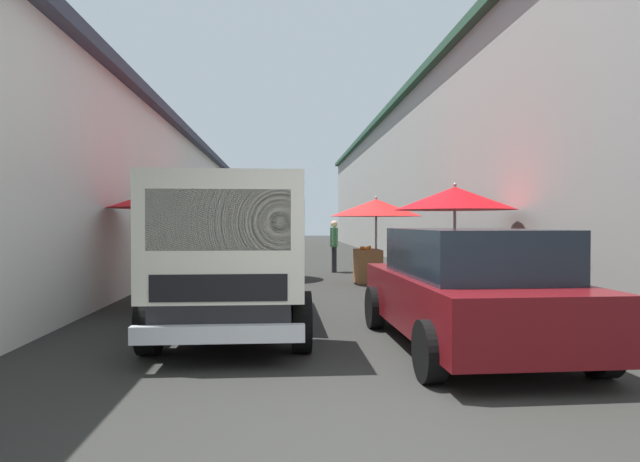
# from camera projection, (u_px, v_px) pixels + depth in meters

# --- Properties ---
(ground) EXTENTS (90.00, 90.00, 0.00)m
(ground) POSITION_uv_depth(u_px,v_px,m) (304.00, 270.00, 17.09)
(ground) COLOR #282826
(building_left_whitewash) EXTENTS (49.80, 7.50, 4.58)m
(building_left_whitewash) POSITION_uv_depth(u_px,v_px,m) (91.00, 200.00, 18.80)
(building_left_whitewash) COLOR silver
(building_left_whitewash) RESTS_ON ground
(building_right_concrete) EXTENTS (49.80, 7.50, 6.39)m
(building_right_concrete) POSITION_uv_depth(u_px,v_px,m) (501.00, 177.00, 19.79)
(building_right_concrete) COLOR gray
(building_right_concrete) RESTS_ON ground
(fruit_stall_mid_lane) EXTENTS (2.71, 2.71, 2.34)m
(fruit_stall_mid_lane) POSITION_uv_depth(u_px,v_px,m) (183.00, 205.00, 10.08)
(fruit_stall_mid_lane) COLOR #9E9EA3
(fruit_stall_mid_lane) RESTS_ON ground
(fruit_stall_far_right) EXTENTS (2.32, 2.32, 2.19)m
(fruit_stall_far_right) POSITION_uv_depth(u_px,v_px,m) (375.00, 218.00, 13.55)
(fruit_stall_far_right) COLOR #9E9EA3
(fruit_stall_far_right) RESTS_ON ground
(fruit_stall_near_left) EXTENTS (2.31, 2.31, 2.29)m
(fruit_stall_near_left) POSITION_uv_depth(u_px,v_px,m) (455.00, 210.00, 10.31)
(fruit_stall_near_left) COLOR #9E9EA3
(fruit_stall_near_left) RESTS_ON ground
(fruit_stall_near_right) EXTENTS (2.44, 2.44, 2.18)m
(fruit_stall_near_right) POSITION_uv_depth(u_px,v_px,m) (256.00, 215.00, 14.47)
(fruit_stall_near_right) COLOR #9E9EA3
(fruit_stall_near_right) RESTS_ON ground
(hatchback_car) EXTENTS (3.95, 2.01, 1.45)m
(hatchback_car) POSITION_uv_depth(u_px,v_px,m) (467.00, 288.00, 6.49)
(hatchback_car) COLOR #600F14
(hatchback_car) RESTS_ON ground
(delivery_truck) EXTENTS (4.93, 1.99, 2.08)m
(delivery_truck) POSITION_uv_depth(u_px,v_px,m) (232.00, 260.00, 6.93)
(delivery_truck) COLOR black
(delivery_truck) RESTS_ON ground
(vendor_by_crates) EXTENTS (0.63, 0.28, 1.59)m
(vendor_by_crates) POSITION_uv_depth(u_px,v_px,m) (334.00, 243.00, 16.48)
(vendor_by_crates) COLOR #232328
(vendor_by_crates) RESTS_ON ground
(parked_scooter) EXTENTS (1.69, 0.32, 1.14)m
(parked_scooter) POSITION_uv_depth(u_px,v_px,m) (241.00, 255.00, 17.79)
(parked_scooter) COLOR black
(parked_scooter) RESTS_ON ground
(plastic_stool) EXTENTS (0.30, 0.30, 0.43)m
(plastic_stool) POSITION_uv_depth(u_px,v_px,m) (395.00, 263.00, 15.78)
(plastic_stool) COLOR #194CB2
(plastic_stool) RESTS_ON ground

